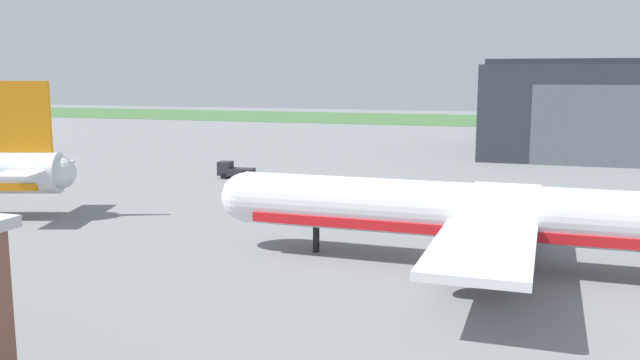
% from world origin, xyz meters
% --- Properties ---
extents(ground_plane, '(440.00, 440.00, 0.00)m').
position_xyz_m(ground_plane, '(0.00, 0.00, 0.00)').
color(ground_plane, slate).
extents(grass_field_strip, '(440.00, 56.00, 0.08)m').
position_xyz_m(grass_field_strip, '(0.00, 167.37, 0.04)').
color(grass_field_strip, '#416B3B').
rests_on(grass_field_strip, ground_plane).
extents(airliner_near_right, '(43.77, 33.24, 13.92)m').
position_xyz_m(airliner_near_right, '(2.92, -2.34, 4.16)').
color(airliner_near_right, silver).
rests_on(airliner_near_right, ground_plane).
extents(pushback_tractor, '(5.28, 2.76, 2.36)m').
position_xyz_m(pushback_tractor, '(-34.17, 33.13, 1.12)').
color(pushback_tractor, '#28282D').
rests_on(pushback_tractor, ground_plane).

